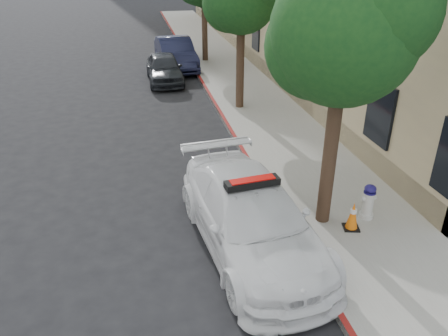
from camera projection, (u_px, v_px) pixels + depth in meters
ground at (184, 194)px, 11.15m from camera, size 120.00×120.00×0.00m
sidewalk at (234, 80)px, 20.51m from camera, size 3.20×50.00×0.15m
curb_strip at (202, 82)px, 20.23m from camera, size 0.12×50.00×0.15m
tree_near at (347, 31)px, 7.99m from camera, size 2.92×2.82×5.62m
police_car at (251, 217)px, 8.86m from camera, size 2.61×5.27×1.62m
parked_car_mid at (164, 68)px, 20.17m from camera, size 1.60×3.88×1.32m
parked_car_far at (176, 54)px, 22.38m from camera, size 1.93×4.79×1.55m
fire_hydrant at (368, 202)px, 9.75m from camera, size 0.34×0.32×0.83m
traffic_cone at (353, 216)px, 9.40m from camera, size 0.41×0.41×0.65m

